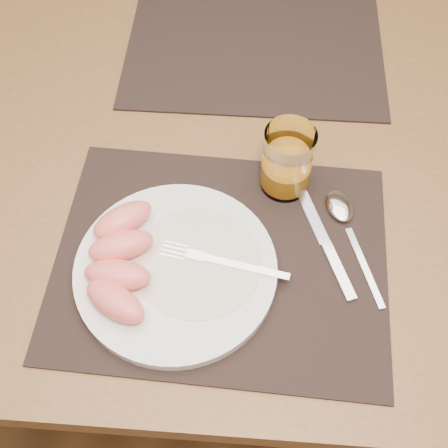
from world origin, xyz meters
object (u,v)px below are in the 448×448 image
juice_glass (287,163)px  table (231,170)px  plate (176,269)px  spoon (343,215)px  knife (325,243)px  placemat_near (221,259)px  fork (213,260)px  placemat_far (255,44)px

juice_glass → table: bearing=134.1°
plate → spoon: bearing=24.9°
table → knife: size_ratio=6.64×
placemat_near → fork: fork is taller
placemat_near → plate: plate is taller
spoon → juice_glass: 0.11m
table → fork: size_ratio=8.02×
placemat_far → plate: bearing=-100.5°
placemat_near → spoon: (0.17, 0.08, 0.01)m
table → spoon: (0.17, -0.14, 0.09)m
plate → knife: plate is taller
plate → fork: size_ratio=1.55×
placemat_near → plate: size_ratio=1.67×
plate → knife: size_ratio=1.28×
placemat_near → spoon: spoon is taller
spoon → juice_glass: juice_glass is taller
fork → knife: (0.15, 0.05, -0.02)m
juice_glass → plate: bearing=-131.8°
knife → spoon: bearing=61.3°
table → placemat_near: (-0.00, -0.22, 0.09)m
placemat_far → spoon: (0.14, -0.36, 0.01)m
table → placemat_far: placemat_far is taller
placemat_far → knife: 0.42m
juice_glass → placemat_far: bearing=100.4°
knife → table: bearing=127.2°
plate → juice_glass: 0.22m
table → plate: (-0.06, -0.25, 0.10)m
knife → placemat_near: bearing=-167.0°
juice_glass → spoon: bearing=-32.6°
spoon → juice_glass: (-0.08, 0.05, 0.04)m
placemat_far → spoon: size_ratio=2.39×
placemat_far → placemat_near: bearing=-93.6°
placemat_near → spoon: bearing=25.4°
placemat_far → juice_glass: bearing=-79.6°
table → juice_glass: size_ratio=12.90×
table → plate: plate is taller
table → juice_glass: (0.08, -0.09, 0.14)m
plate → spoon: plate is taller
plate → fork: fork is taller
placemat_far → knife: bearing=-74.3°
plate → table: bearing=76.6°
fork → juice_glass: juice_glass is taller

